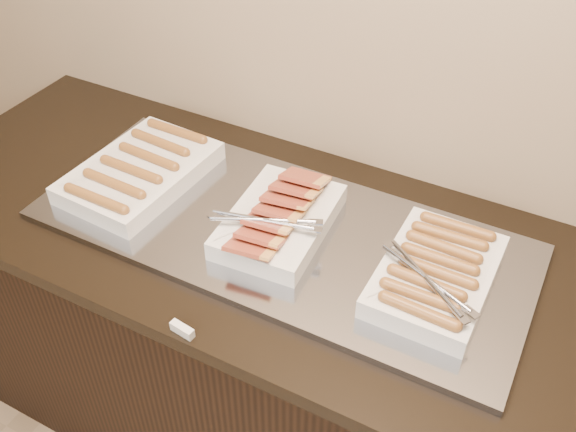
# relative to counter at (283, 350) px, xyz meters

# --- Properties ---
(counter) EXTENTS (2.06, 0.76, 0.90)m
(counter) POSITION_rel_counter_xyz_m (0.00, 0.00, 0.00)
(counter) COLOR black
(counter) RESTS_ON ground
(warming_tray) EXTENTS (1.20, 0.50, 0.02)m
(warming_tray) POSITION_rel_counter_xyz_m (-0.01, 0.00, 0.46)
(warming_tray) COLOR #8E929B
(warming_tray) RESTS_ON counter
(dish_left) EXTENTS (0.28, 0.41, 0.07)m
(dish_left) POSITION_rel_counter_xyz_m (-0.42, -0.00, 0.50)
(dish_left) COLOR silver
(dish_left) RESTS_ON warming_tray
(dish_center) EXTENTS (0.27, 0.36, 0.09)m
(dish_center) POSITION_rel_counter_xyz_m (-0.01, -0.00, 0.50)
(dish_center) COLOR silver
(dish_center) RESTS_ON warming_tray
(dish_right) EXTENTS (0.26, 0.34, 0.08)m
(dish_right) POSITION_rel_counter_xyz_m (0.38, -0.00, 0.50)
(dish_right) COLOR silver
(dish_right) RESTS_ON warming_tray
(label_holder) EXTENTS (0.06, 0.02, 0.02)m
(label_holder) POSITION_rel_counter_xyz_m (-0.04, -0.36, 0.46)
(label_holder) COLOR silver
(label_holder) RESTS_ON counter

